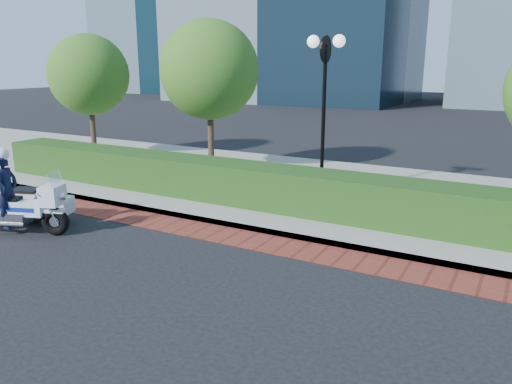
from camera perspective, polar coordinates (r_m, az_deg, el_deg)
The scene contains 8 objects.
ground at distance 10.01m, azimuth -9.51°, elevation -7.18°, with size 120.00×120.00×0.00m, color black.
brick_strip at distance 11.14m, azimuth -4.68°, elevation -4.72°, with size 60.00×1.00×0.01m, color maroon.
sidewalk at distance 14.90m, azimuth 5.01°, elevation 0.54°, with size 60.00×8.00×0.15m, color gray.
hedge_main at distance 12.67m, azimuth 0.56°, elevation 0.76°, with size 18.00×1.20×1.00m, color black.
lamppost at distance 13.35m, azimuth 7.82°, elevation 11.37°, with size 1.02×0.70×4.21m.
tree_a at distance 20.25m, azimuth -18.59°, elevation 12.58°, with size 3.00×3.00×4.58m.
tree_b at distance 16.62m, azimuth -5.35°, elevation 13.69°, with size 3.20×3.20×4.89m.
police_motorcycle at distance 12.43m, azimuth -25.17°, elevation -0.91°, with size 2.42×1.78×1.91m.
Camera 1 is at (5.92, -7.18, 3.68)m, focal length 35.00 mm.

